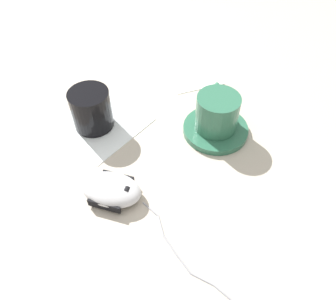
# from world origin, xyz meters

# --- Properties ---
(ground_plane) EXTENTS (3.00, 3.00, 0.00)m
(ground_plane) POSITION_xyz_m (0.00, 0.00, 0.00)
(ground_plane) COLOR #B2A899
(saucer) EXTENTS (0.13, 0.13, 0.01)m
(saucer) POSITION_xyz_m (0.05, 0.11, 0.01)
(saucer) COLOR #2D664C
(saucer) RESTS_ON ground
(coffee_cup) EXTENTS (0.11, 0.08, 0.07)m
(coffee_cup) POSITION_xyz_m (0.04, 0.11, 0.05)
(coffee_cup) COLOR #2D664C
(coffee_cup) RESTS_ON saucer
(computer_mouse) EXTENTS (0.12, 0.12, 0.03)m
(computer_mouse) POSITION_xyz_m (0.10, -0.12, 0.02)
(computer_mouse) COLOR silver
(computer_mouse) RESTS_ON ground
(mouse_cable) EXTENTS (0.20, 0.05, 0.00)m
(mouse_cable) POSITION_xyz_m (0.24, -0.07, 0.00)
(mouse_cable) COLOR gray
(mouse_cable) RESTS_ON ground
(napkin_under_glass) EXTENTS (0.21, 0.21, 0.00)m
(napkin_under_glass) POSITION_xyz_m (-0.08, -0.08, 0.00)
(napkin_under_glass) COLOR white
(napkin_under_glass) RESTS_ON ground
(drinking_glass) EXTENTS (0.08, 0.08, 0.08)m
(drinking_glass) POSITION_xyz_m (-0.08, -0.09, 0.04)
(drinking_glass) COLOR black
(drinking_glass) RESTS_ON napkin_under_glass
(napkin_spare) EXTENTS (0.13, 0.13, 0.00)m
(napkin_spare) POSITION_xyz_m (-0.14, 0.17, 0.00)
(napkin_spare) COLOR silver
(napkin_spare) RESTS_ON ground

